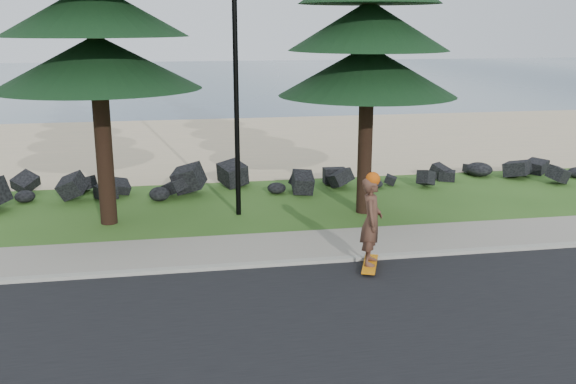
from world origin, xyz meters
TOP-DOWN VIEW (x-y plane):
  - ground at (0.00, 0.00)m, footprint 160.00×160.00m
  - road at (0.00, -4.50)m, footprint 160.00×7.00m
  - kerb at (0.00, -0.90)m, footprint 160.00×0.20m
  - sidewalk at (0.00, 0.20)m, footprint 160.00×2.00m
  - beach_sand at (0.00, 14.50)m, footprint 160.00×15.00m
  - ocean at (0.00, 51.00)m, footprint 160.00×58.00m
  - seawall_boulders at (0.00, 5.60)m, footprint 60.00×2.40m
  - lamp_post at (0.00, 3.20)m, footprint 0.25×0.14m
  - skateboarder at (2.41, -1.42)m, footprint 0.68×1.18m

SIDE VIEW (x-z plane):
  - ground at x=0.00m, z-range 0.00..0.00m
  - seawall_boulders at x=0.00m, z-range -0.55..0.55m
  - ocean at x=0.00m, z-range 0.00..0.01m
  - beach_sand at x=0.00m, z-range 0.00..0.01m
  - road at x=0.00m, z-range 0.00..0.02m
  - sidewalk at x=0.00m, z-range 0.00..0.08m
  - kerb at x=0.00m, z-range 0.00..0.10m
  - skateboarder at x=2.41m, z-range 0.01..2.15m
  - lamp_post at x=0.00m, z-range 0.06..8.20m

